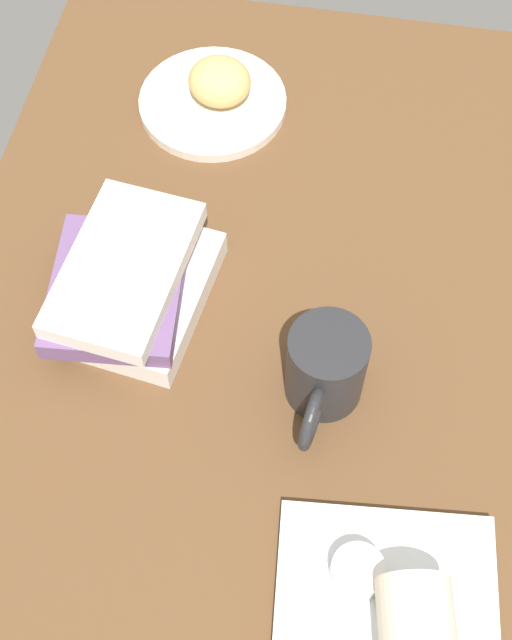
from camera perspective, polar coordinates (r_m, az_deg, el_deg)
name	(u,v)px	position (r cm, az deg, el deg)	size (l,w,h in cm)	color
dining_table	(329,357)	(100.30, 4.77, -2.42)	(110.00, 90.00, 4.00)	brown
round_plate	(214,103)	(119.60, -2.76, 13.95)	(19.54, 19.54, 1.40)	silver
scone_pastry	(221,82)	(117.31, -2.31, 15.26)	(8.25, 7.73, 5.59)	#D9B466
square_plate	(387,620)	(88.23, 8.55, -18.74)	(21.13, 21.13, 1.60)	white
sauce_cup	(359,572)	(86.63, 6.73, -15.98)	(5.17, 5.17, 2.58)	silver
book_stack	(130,285)	(98.63, -8.24, 2.27)	(22.14, 18.14, 8.57)	silver
coffee_mug	(330,370)	(91.37, 4.83, -3.29)	(13.80, 8.44, 10.29)	#262628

